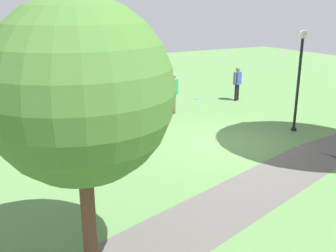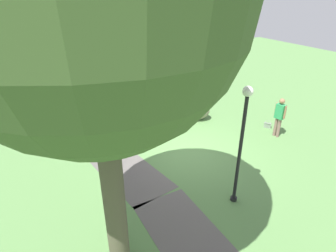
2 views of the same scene
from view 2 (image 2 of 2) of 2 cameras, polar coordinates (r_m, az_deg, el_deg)
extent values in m
plane|color=#578447|center=(10.96, 4.33, -5.38)|extent=(48.00, 48.00, 0.00)
cube|color=#5A5652|center=(11.63, -13.89, -4.12)|extent=(8.17, 3.66, 0.01)
cube|color=#5A5652|center=(18.48, -26.79, 5.21)|extent=(7.94, 5.00, 0.01)
cylinder|color=#4B4735|center=(5.95, -11.33, -13.41)|extent=(0.47, 0.47, 3.92)
cylinder|color=brown|center=(15.01, -19.85, 6.37)|extent=(0.25, 0.25, 2.08)
sphere|color=#44722F|center=(14.50, -21.12, 14.13)|extent=(2.99, 2.99, 2.99)
cylinder|color=black|center=(8.84, 13.50, -14.49)|extent=(0.20, 0.20, 0.10)
cylinder|color=black|center=(7.91, 14.70, -5.50)|extent=(0.10, 0.10, 3.33)
sphere|color=white|center=(7.17, 16.31, 6.94)|extent=(0.28, 0.28, 0.28)
ellipsoid|color=gray|center=(13.62, 5.54, 3.23)|extent=(1.61, 1.77, 0.90)
cylinder|color=#7C5F54|center=(12.79, 22.07, -0.36)|extent=(0.13, 0.13, 0.85)
cylinder|color=#7C5F54|center=(12.86, 21.49, -0.11)|extent=(0.13, 0.13, 0.85)
cube|color=#2A8F4F|center=(12.54, 22.33, 2.82)|extent=(0.40, 0.31, 0.64)
cylinder|color=#936849|center=(12.42, 23.19, 2.63)|extent=(0.08, 0.08, 0.57)
cylinder|color=#936849|center=(12.63, 21.54, 3.30)|extent=(0.08, 0.08, 0.57)
sphere|color=#936849|center=(12.38, 22.69, 4.80)|extent=(0.23, 0.23, 0.23)
cube|color=gray|center=(13.60, 20.02, 0.13)|extent=(0.33, 0.29, 0.24)
torus|color=gray|center=(13.53, 20.13, 0.82)|extent=(0.38, 0.38, 0.02)
cube|color=#1D212C|center=(14.05, 3.57, 2.92)|extent=(0.32, 0.34, 0.40)
cube|color=#23193B|center=(14.14, 3.10, 2.74)|extent=(0.16, 0.20, 0.18)
camera|label=1|loc=(16.86, -42.99, 15.04)|focal=41.52mm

